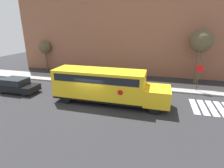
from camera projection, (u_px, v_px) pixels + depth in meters
ground_plane at (92, 104)px, 15.75m from camera, size 60.00×60.00×0.00m
sidewalk_strip at (111, 82)px, 21.68m from camera, size 44.00×3.00×0.15m
building_backdrop at (123, 30)px, 25.73m from camera, size 32.00×4.00×12.25m
crosswalk_stripes at (221, 109)px, 14.83m from camera, size 4.70×3.20×0.01m
school_bus at (105, 85)px, 15.60m from camera, size 10.25×2.57×3.03m
parked_car at (17, 85)px, 18.41m from camera, size 4.27×1.90×1.52m
stop_sign at (199, 74)px, 18.18m from camera, size 0.79×0.10×2.93m
tree_near_sidewalk at (201, 42)px, 20.28m from camera, size 2.58×2.58×6.35m
tree_far_sidewalk at (45, 48)px, 27.21m from camera, size 1.89×1.89×4.55m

